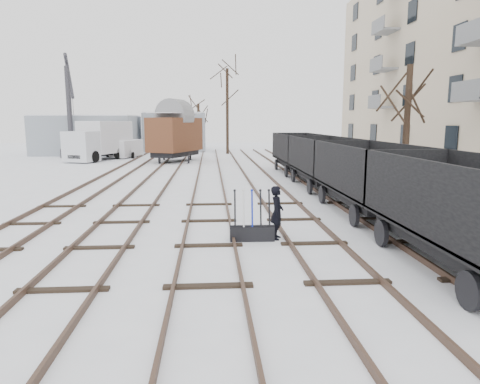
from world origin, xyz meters
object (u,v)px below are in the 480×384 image
Objects in this scene: freight_wagon_a at (467,229)px; panel_van at (127,148)px; box_van_wagon at (175,133)px; lorry at (100,140)px; crane at (71,131)px; ground_frame at (252,231)px; worker at (277,213)px.

freight_wagon_a is 35.58m from panel_van.
box_van_wagon is 1.49× the size of panel_van.
lorry is 0.82× the size of crane.
worker is (0.75, 0.10, 0.51)m from ground_frame.
freight_wagon_a reaches higher than worker.
box_van_wagon reaches higher than ground_frame.
panel_van is (1.82, 2.44, -0.92)m from lorry.
panel_van is (-9.99, 29.71, 0.08)m from worker.
ground_frame is 0.24× the size of box_van_wagon.
freight_wagon_a is at bearing -48.86° from panel_van.
worker is at bearing 8.99° from ground_frame.
crane is at bearing 40.47° from worker.
box_van_wagon is 0.77× the size of lorry.
crane is (-5.37, 0.91, 1.69)m from panel_van.
panel_van is at bearing 73.73° from lorry.
panel_van is at bearing 162.16° from box_van_wagon.
box_van_wagon is at bearing 100.85° from ground_frame.
ground_frame is at bearing -47.52° from lorry.
ground_frame is at bearing -55.91° from box_van_wagon.
worker is 0.39× the size of panel_van.
box_van_wagon reaches higher than lorry.
box_van_wagon is (-8.92, 28.10, 1.42)m from freight_wagon_a.
panel_van is (-5.04, 4.62, -1.55)m from box_van_wagon.
box_van_wagon is at bearing 2.86° from lorry.
box_van_wagon reaches higher than freight_wagon_a.
worker is 25.62m from box_van_wagon.
lorry is at bearing -172.99° from box_van_wagon.
box_van_wagon reaches higher than worker.
worker is at bearing -75.48° from crane.
panel_van is at bearing 113.11° from freight_wagon_a.
crane reaches higher than freight_wagon_a.
crane is at bearing 116.83° from ground_frame.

